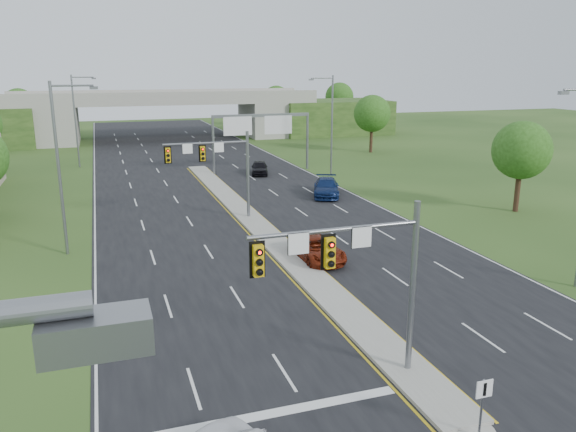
{
  "coord_description": "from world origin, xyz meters",
  "views": [
    {
      "loc": [
        -10.91,
        -17.5,
        11.73
      ],
      "look_at": [
        -0.39,
        13.84,
        3.0
      ],
      "focal_mm": 35.0,
      "sensor_mm": 36.0,
      "label": 1
    }
  ],
  "objects_px": {
    "overpass": "(166,118)",
    "signal_mast_far": "(219,162)",
    "keep_right_sign": "(483,399)",
    "sign_gantry": "(260,127)",
    "car_far_b": "(326,187)",
    "car_far_c": "(260,168)",
    "signal_mast_near": "(361,267)",
    "car_far_a": "(317,249)"
  },
  "relations": [
    {
      "from": "keep_right_sign",
      "to": "overpass",
      "type": "distance_m",
      "value": 84.55
    },
    {
      "from": "signal_mast_near",
      "to": "car_far_c",
      "type": "height_order",
      "value": "signal_mast_near"
    },
    {
      "from": "keep_right_sign",
      "to": "overpass",
      "type": "bearing_deg",
      "value": 90.0
    },
    {
      "from": "signal_mast_near",
      "to": "keep_right_sign",
      "type": "bearing_deg",
      "value": -63.06
    },
    {
      "from": "keep_right_sign",
      "to": "sign_gantry",
      "type": "relative_size",
      "value": 0.19
    },
    {
      "from": "sign_gantry",
      "to": "car_far_b",
      "type": "relative_size",
      "value": 2.05
    },
    {
      "from": "signal_mast_far",
      "to": "sign_gantry",
      "type": "bearing_deg",
      "value": 65.89
    },
    {
      "from": "signal_mast_far",
      "to": "car_far_c",
      "type": "distance_m",
      "value": 20.57
    },
    {
      "from": "car_far_a",
      "to": "keep_right_sign",
      "type": "bearing_deg",
      "value": -96.04
    },
    {
      "from": "signal_mast_near",
      "to": "overpass",
      "type": "distance_m",
      "value": 80.11
    },
    {
      "from": "signal_mast_near",
      "to": "overpass",
      "type": "relative_size",
      "value": 0.09
    },
    {
      "from": "car_far_c",
      "to": "car_far_a",
      "type": "bearing_deg",
      "value": -83.79
    },
    {
      "from": "signal_mast_far",
      "to": "overpass",
      "type": "height_order",
      "value": "overpass"
    },
    {
      "from": "keep_right_sign",
      "to": "car_far_a",
      "type": "bearing_deg",
      "value": 85.31
    },
    {
      "from": "signal_mast_near",
      "to": "signal_mast_far",
      "type": "xyz_separation_m",
      "value": [
        0.0,
        25.0,
        0.0
      ]
    },
    {
      "from": "sign_gantry",
      "to": "car_far_c",
      "type": "bearing_deg",
      "value": -110.55
    },
    {
      "from": "sign_gantry",
      "to": "overpass",
      "type": "xyz_separation_m",
      "value": [
        -6.68,
        35.08,
        -1.69
      ]
    },
    {
      "from": "car_far_b",
      "to": "car_far_a",
      "type": "bearing_deg",
      "value": -92.45
    },
    {
      "from": "car_far_b",
      "to": "car_far_c",
      "type": "distance_m",
      "value": 13.15
    },
    {
      "from": "car_far_c",
      "to": "keep_right_sign",
      "type": "bearing_deg",
      "value": -82.23
    },
    {
      "from": "sign_gantry",
      "to": "car_far_a",
      "type": "relative_size",
      "value": 2.26
    },
    {
      "from": "signal_mast_near",
      "to": "car_far_a",
      "type": "relative_size",
      "value": 1.36
    },
    {
      "from": "car_far_b",
      "to": "keep_right_sign",
      "type": "bearing_deg",
      "value": -82.71
    },
    {
      "from": "signal_mast_far",
      "to": "sign_gantry",
      "type": "distance_m",
      "value": 21.91
    },
    {
      "from": "overpass",
      "to": "car_far_a",
      "type": "distance_m",
      "value": 66.33
    },
    {
      "from": "keep_right_sign",
      "to": "sign_gantry",
      "type": "height_order",
      "value": "sign_gantry"
    },
    {
      "from": "car_far_c",
      "to": "overpass",
      "type": "bearing_deg",
      "value": 114.43
    },
    {
      "from": "overpass",
      "to": "car_far_c",
      "type": "relative_size",
      "value": 17.97
    },
    {
      "from": "signal_mast_near",
      "to": "keep_right_sign",
      "type": "relative_size",
      "value": 3.18
    },
    {
      "from": "sign_gantry",
      "to": "car_far_a",
      "type": "bearing_deg",
      "value": -99.44
    },
    {
      "from": "sign_gantry",
      "to": "car_far_b",
      "type": "height_order",
      "value": "sign_gantry"
    },
    {
      "from": "overpass",
      "to": "car_far_a",
      "type": "xyz_separation_m",
      "value": [
        1.5,
        -66.26,
        -2.82
      ]
    },
    {
      "from": "overpass",
      "to": "signal_mast_far",
      "type": "bearing_deg",
      "value": -92.35
    },
    {
      "from": "keep_right_sign",
      "to": "car_far_b",
      "type": "relative_size",
      "value": 0.39
    },
    {
      "from": "signal_mast_near",
      "to": "car_far_c",
      "type": "bearing_deg",
      "value": 79.11
    },
    {
      "from": "car_far_a",
      "to": "car_far_c",
      "type": "relative_size",
      "value": 1.15
    },
    {
      "from": "car_far_b",
      "to": "signal_mast_far",
      "type": "bearing_deg",
      "value": -132.01
    },
    {
      "from": "overpass",
      "to": "car_far_a",
      "type": "height_order",
      "value": "overpass"
    },
    {
      "from": "sign_gantry",
      "to": "signal_mast_near",
      "type": "bearing_deg",
      "value": -101.25
    },
    {
      "from": "keep_right_sign",
      "to": "sign_gantry",
      "type": "bearing_deg",
      "value": 82.3
    },
    {
      "from": "signal_mast_near",
      "to": "signal_mast_far",
      "type": "relative_size",
      "value": 1.0
    },
    {
      "from": "signal_mast_near",
      "to": "overpass",
      "type": "bearing_deg",
      "value": 88.38
    }
  ]
}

